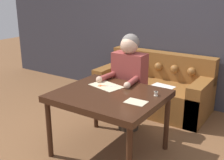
# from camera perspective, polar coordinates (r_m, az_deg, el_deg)

# --- Properties ---
(ground_plane) EXTENTS (16.00, 16.00, 0.00)m
(ground_plane) POSITION_cam_1_polar(r_m,az_deg,el_deg) (3.35, 1.79, -15.06)
(ground_plane) COLOR brown
(wall_back) EXTENTS (8.00, 0.06, 2.60)m
(wall_back) POSITION_cam_1_polar(r_m,az_deg,el_deg) (4.60, 14.94, 10.76)
(wall_back) COLOR #383842
(wall_back) RESTS_ON ground_plane
(dining_table) EXTENTS (1.15, 0.99, 0.74)m
(dining_table) POSITION_cam_1_polar(r_m,az_deg,el_deg) (3.10, -0.58, -3.97)
(dining_table) COLOR #381E11
(dining_table) RESTS_ON ground_plane
(couch) EXTENTS (1.75, 0.87, 0.86)m
(couch) POSITION_cam_1_polar(r_m,az_deg,el_deg) (4.54, 8.47, -1.83)
(couch) COLOR brown
(couch) RESTS_ON ground_plane
(person) EXTENTS (0.48, 0.59, 1.30)m
(person) POSITION_cam_1_polar(r_m,az_deg,el_deg) (3.67, 3.45, -0.28)
(person) COLOR #33281E
(person) RESTS_ON ground_plane
(pattern_paper_main) EXTENTS (0.42, 0.32, 0.00)m
(pattern_paper_main) POSITION_cam_1_polar(r_m,az_deg,el_deg) (3.30, -1.17, -1.19)
(pattern_paper_main) COLOR beige
(pattern_paper_main) RESTS_ON dining_table
(pattern_paper_offcut) EXTENTS (0.22, 0.16, 0.00)m
(pattern_paper_offcut) POSITION_cam_1_polar(r_m,az_deg,el_deg) (2.84, 4.89, -4.48)
(pattern_paper_offcut) COLOR beige
(pattern_paper_offcut) RESTS_ON dining_table
(scissors) EXTENTS (0.22, 0.15, 0.01)m
(scissors) POSITION_cam_1_polar(r_m,az_deg,el_deg) (3.29, -1.65, -1.23)
(scissors) COLOR silver
(scissors) RESTS_ON dining_table
(thread_spool) EXTENTS (0.04, 0.04, 0.05)m
(thread_spool) POSITION_cam_1_polar(r_m,az_deg,el_deg) (3.03, 8.93, -2.77)
(thread_spool) COLOR beige
(thread_spool) RESTS_ON dining_table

